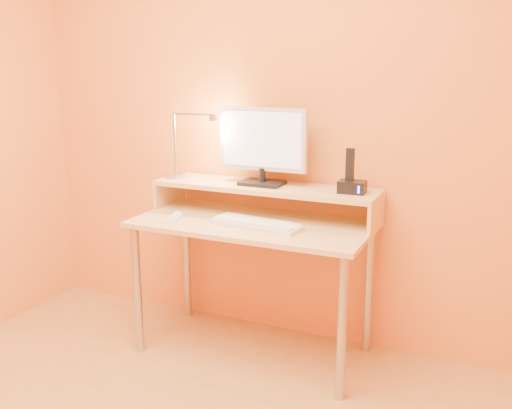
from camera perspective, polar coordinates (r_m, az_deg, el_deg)
The scene contains 25 objects.
wall_back at distance 3.11m, azimuth 2.17°, elevation 9.22°, with size 3.00×0.04×2.50m, color orange.
desk_leg_fl at distance 3.10m, azimuth -11.67°, elevation -8.31°, with size 0.04×0.04×0.69m, color #ABABAE.
desk_leg_fr at distance 2.65m, azimuth 8.51°, elevation -12.10°, with size 0.04×0.04×0.69m, color #ABABAE.
desk_leg_bl at distance 3.48m, azimuth -6.86°, elevation -5.59°, with size 0.04×0.04×0.69m, color #ABABAE.
desk_leg_br at distance 3.09m, azimuth 11.09°, elevation -8.31°, with size 0.04×0.04×0.69m, color #ABABAE.
desk_lower at distance 2.92m, azimuth -0.30°, elevation -1.91°, with size 1.20×0.60×0.03m, color #E7B276.
shelf_riser_left at distance 3.30m, azimuth -8.57°, elevation 1.22°, with size 0.02×0.30×0.14m, color #E7B276.
shelf_riser_right at distance 2.85m, azimuth 11.83°, elevation -0.90°, with size 0.02×0.30×0.14m, color #E7B276.
desk_shelf at distance 3.01m, azimuth 0.88°, elevation 1.72°, with size 1.20×0.30×0.03m, color #E7B276.
monitor_foot at distance 3.01m, azimuth 0.63°, elevation 2.15°, with size 0.22×0.16×0.02m, color black.
monitor_neck at distance 3.00m, azimuth 0.63°, elevation 2.97°, with size 0.04×0.04×0.07m, color black.
monitor_panel at distance 2.98m, azimuth 0.72°, elevation 6.49°, with size 0.48×0.04×0.32m, color silver.
monitor_back at distance 3.01m, azimuth 0.90°, elevation 6.54°, with size 0.43×0.01×0.28m, color black.
monitor_screen at distance 2.97m, azimuth 0.57°, elevation 6.45°, with size 0.43×0.00×0.28m, color #D7DAFC.
lamp_base at distance 3.22m, azimuth -7.92°, elevation 2.84°, with size 0.10×0.10×0.03m, color #ABABAE.
lamp_post at distance 3.19m, azimuth -8.02°, elevation 5.97°, with size 0.01×0.01×0.33m, color #ABABAE.
lamp_arm at distance 3.11m, azimuth -6.23°, elevation 8.88°, with size 0.01×0.01×0.24m, color #ABABAE.
lamp_head at distance 3.06m, azimuth -4.26°, elevation 8.55°, with size 0.04×0.04×0.03m, color #ABABAE.
lamp_bulb at distance 3.06m, azimuth -4.26°, elevation 8.25°, with size 0.03×0.03×0.00m, color #FFEAC6.
phone_dock at distance 2.85m, azimuth 9.51°, elevation 1.73°, with size 0.13×0.10×0.06m, color black.
phone_handset at distance 2.84m, azimuth 9.30°, elevation 3.93°, with size 0.04×0.03×0.16m, color black.
phone_led at distance 2.80m, azimuth 10.13°, elevation 1.45°, with size 0.01×0.00×0.04m, color #246EFF.
keyboard at distance 2.81m, azimuth 0.03°, elevation -2.00°, with size 0.46×0.14×0.02m, color silver.
mouse at distance 2.73m, azimuth 3.75°, elevation -2.34°, with size 0.07×0.12×0.04m, color white.
remote_control at distance 2.98m, azimuth -8.04°, elevation -1.28°, with size 0.05×0.18×0.02m, color silver.
Camera 1 is at (1.17, -1.37, 1.49)m, focal length 40.38 mm.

